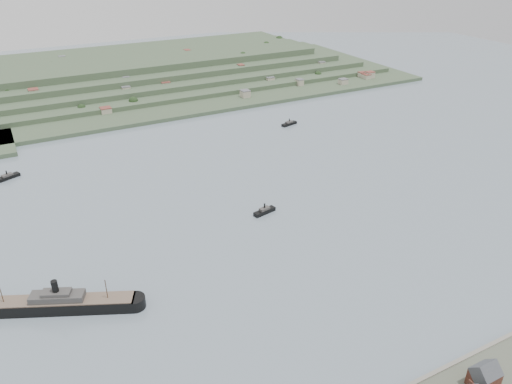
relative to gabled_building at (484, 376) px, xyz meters
name	(u,v)px	position (x,y,z in m)	size (l,w,h in m)	color
ground	(250,229)	(-27.50, 164.00, -8.19)	(1400.00, 1400.00, 0.00)	slate
gabled_building	(484,376)	(0.00, 0.00, 0.00)	(10.40, 10.18, 14.09)	#49241A
far_peninsula	(130,75)	(0.41, 557.10, 3.69)	(760.00, 309.00, 30.00)	#324830
steamship	(51,304)	(-155.62, 140.65, -4.07)	(87.30, 46.61, 22.31)	black
tugboat	(265,211)	(-8.46, 178.04, -6.30)	(17.72, 8.14, 7.71)	black
ferry_west	(8,177)	(-164.00, 323.33, -6.47)	(19.57, 12.53, 7.14)	black
ferry_east	(289,123)	(102.13, 326.59, -6.54)	(18.88, 9.45, 6.82)	black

